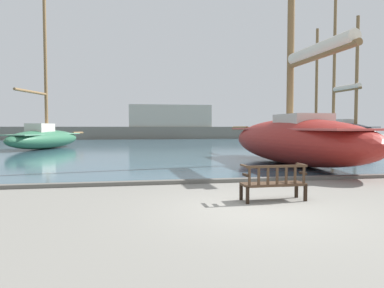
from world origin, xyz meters
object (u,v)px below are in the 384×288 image
park_bench (274,182)px  sailboat_mid_port (293,137)px  sailboat_centre_channel (335,129)px  sailboat_outer_starboard (45,137)px

park_bench → sailboat_mid_port: size_ratio=0.11×
park_bench → sailboat_centre_channel: bearing=54.5°
sailboat_centre_channel → sailboat_mid_port: size_ratio=1.05×
park_bench → sailboat_mid_port: 8.55m
park_bench → sailboat_outer_starboard: (-10.53, 22.28, 0.61)m
sailboat_outer_starboard → sailboat_centre_channel: 29.42m
sailboat_centre_channel → sailboat_mid_port: sailboat_centre_channel is taller
sailboat_centre_channel → park_bench: bearing=-125.5°
sailboat_outer_starboard → sailboat_mid_port: 20.97m
park_bench → sailboat_centre_channel: size_ratio=0.10×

